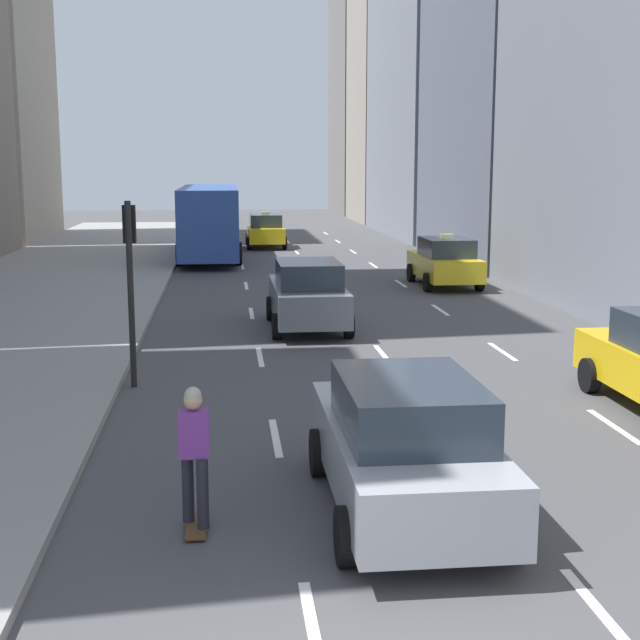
# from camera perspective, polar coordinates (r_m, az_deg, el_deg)

# --- Properties ---
(sidewalk_left) EXTENTS (8.00, 66.00, 0.15)m
(sidewalk_left) POSITION_cam_1_polar(r_m,az_deg,el_deg) (33.39, -16.55, 2.30)
(sidewalk_left) COLOR gray
(sidewalk_left) RESTS_ON ground
(lane_markings) EXTENTS (5.72, 56.00, 0.01)m
(lane_markings) POSITION_cam_1_polar(r_m,az_deg,el_deg) (29.10, 0.92, 1.50)
(lane_markings) COLOR white
(lane_markings) RESTS_ON ground
(taxi_second) EXTENTS (2.02, 4.40, 1.87)m
(taxi_second) POSITION_cam_1_polar(r_m,az_deg,el_deg) (46.59, -3.51, 5.74)
(taxi_second) COLOR yellow
(taxi_second) RESTS_ON ground
(taxi_third) EXTENTS (2.02, 4.40, 1.87)m
(taxi_third) POSITION_cam_1_polar(r_m,az_deg,el_deg) (31.84, 7.99, 3.72)
(taxi_third) COLOR yellow
(taxi_third) RESTS_ON ground
(sedan_black_near) EXTENTS (2.02, 4.59, 1.76)m
(sedan_black_near) POSITION_cam_1_polar(r_m,az_deg,el_deg) (11.05, 5.44, -7.93)
(sedan_black_near) COLOR #9EA0A5
(sedan_black_near) RESTS_ON ground
(sedan_silver_behind) EXTENTS (2.02, 4.53, 1.81)m
(sedan_silver_behind) POSITION_cam_1_polar(r_m,az_deg,el_deg) (23.30, -0.79, 1.65)
(sedan_silver_behind) COLOR #565B66
(sedan_silver_behind) RESTS_ON ground
(city_bus) EXTENTS (2.80, 11.61, 3.25)m
(city_bus) POSITION_cam_1_polar(r_m,az_deg,el_deg) (41.54, -7.10, 6.43)
(city_bus) COLOR #2D519E
(city_bus) RESTS_ON ground
(skateboarder) EXTENTS (0.36, 0.80, 1.75)m
(skateboarder) POSITION_cam_1_polar(r_m,az_deg,el_deg) (10.61, -8.05, -8.35)
(skateboarder) COLOR brown
(skateboarder) RESTS_ON ground
(traffic_light_pole) EXTENTS (0.24, 0.42, 3.60)m
(traffic_light_pole) POSITION_cam_1_polar(r_m,az_deg,el_deg) (17.44, -12.05, 3.58)
(traffic_light_pole) COLOR black
(traffic_light_pole) RESTS_ON ground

